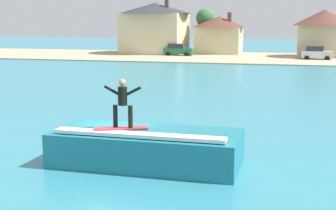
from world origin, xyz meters
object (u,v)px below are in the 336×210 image
object	(u,v)px
car_near_shore	(178,50)
car_far_shore	(316,53)
wave_crest	(146,147)
tree_tall_bare	(162,20)
tree_short_bushy	(205,18)
house_small_cottage	(219,33)
surfer	(123,100)
house_with_chimney	(155,26)
house_gabled_white	(324,29)
surfboard	(121,128)

from	to	relation	value
car_near_shore	car_far_shore	xyz separation A→B (m)	(19.48, -2.61, -0.00)
wave_crest	car_near_shore	size ratio (longest dim) A/B	1.55
tree_tall_bare	tree_short_bushy	xyz separation A→B (m)	(5.54, 5.67, 0.22)
house_small_cottage	tree_tall_bare	world-z (taller)	tree_tall_bare
surfer	house_small_cottage	world-z (taller)	house_small_cottage
house_with_chimney	house_gabled_white	xyz separation A→B (m)	(25.21, -1.55, -0.38)
wave_crest	tree_tall_bare	bearing A→B (deg)	105.29
car_far_shore	tree_short_bushy	distance (m)	19.93
wave_crest	car_far_shore	world-z (taller)	car_far_shore
house_small_cottage	car_near_shore	bearing A→B (deg)	-130.06
car_far_shore	tree_short_bushy	bearing A→B (deg)	150.10
house_small_cottage	car_far_shore	bearing A→B (deg)	-31.04
house_small_cottage	tree_tall_bare	distance (m)	9.44
surfboard	house_with_chimney	distance (m)	60.05
wave_crest	tree_tall_bare	size ratio (longest dim) A/B	0.98
surfer	tree_short_bushy	distance (m)	61.67
car_near_shore	tree_tall_bare	world-z (taller)	tree_tall_bare
car_far_shore	house_small_cottage	distance (m)	16.96
tree_tall_bare	house_with_chimney	bearing A→B (deg)	126.97
car_near_shore	house_small_cottage	bearing A→B (deg)	49.94
surfboard	car_near_shore	size ratio (longest dim) A/B	0.43
car_near_shore	house_gabled_white	distance (m)	20.85
surfer	car_near_shore	distance (m)	55.12
wave_crest	house_gabled_white	xyz separation A→B (m)	(8.38, 55.75, 3.34)
tree_tall_bare	surfer	bearing A→B (deg)	-75.52
tree_tall_bare	house_gabled_white	bearing A→B (deg)	2.21
car_far_shore	house_small_cottage	size ratio (longest dim) A/B	0.46
surfboard	house_small_cottage	bearing A→B (deg)	95.96
surfboard	surfer	world-z (taller)	surfer
surfboard	car_far_shore	size ratio (longest dim) A/B	0.47
house_with_chimney	tree_tall_bare	size ratio (longest dim) A/B	1.71
car_near_shore	house_gabled_white	size ratio (longest dim) A/B	0.49
car_far_shore	tree_tall_bare	bearing A→B (deg)	169.87
car_near_shore	tree_short_bushy	world-z (taller)	tree_short_bushy
surfer	tree_short_bushy	size ratio (longest dim) A/B	0.24
house_gabled_white	house_small_cottage	bearing A→B (deg)	166.27
house_gabled_white	tree_tall_bare	world-z (taller)	house_gabled_white
wave_crest	surfboard	world-z (taller)	surfboard
surfboard	wave_crest	bearing A→B (deg)	32.02
car_near_shore	tree_tall_bare	distance (m)	5.41
house_gabled_white	tree_short_bushy	xyz separation A→B (m)	(-17.83, 4.77, 1.56)
house_small_cottage	wave_crest	bearing A→B (deg)	-83.26
surfer	tree_tall_bare	bearing A→B (deg)	104.48
house_small_cottage	house_gabled_white	bearing A→B (deg)	-13.73
car_near_shore	surfboard	bearing A→B (deg)	-78.12
surfer	car_far_shore	distance (m)	51.95
surfer	tree_short_bushy	world-z (taller)	tree_short_bushy
surfboard	car_near_shore	distance (m)	55.13
house_small_cottage	house_with_chimney	bearing A→B (deg)	-167.28
car_near_shore	house_with_chimney	distance (m)	6.97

